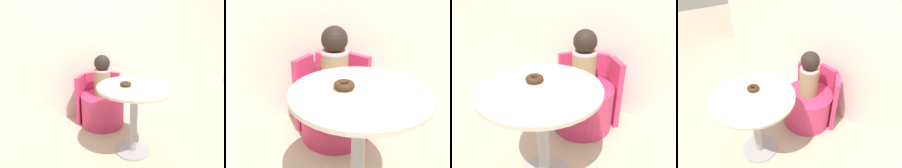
# 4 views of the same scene
# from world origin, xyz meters

# --- Properties ---
(ground_plane) EXTENTS (12.00, 12.00, 0.00)m
(ground_plane) POSITION_xyz_m (0.00, 0.00, 0.00)
(ground_plane) COLOR #B7A88E
(back_wall) EXTENTS (6.00, 0.06, 2.40)m
(back_wall) POSITION_xyz_m (0.00, 1.13, 1.20)
(back_wall) COLOR silver
(back_wall) RESTS_ON ground_plane
(round_table) EXTENTS (0.74, 0.74, 0.73)m
(round_table) POSITION_xyz_m (-0.05, 0.03, 0.56)
(round_table) COLOR #99999E
(round_table) RESTS_ON ground_plane
(tub_chair) EXTENTS (0.56, 0.56, 0.41)m
(tub_chair) POSITION_xyz_m (-0.08, 0.72, 0.20)
(tub_chair) COLOR #C63360
(tub_chair) RESTS_ON ground_plane
(booth_backrest) EXTENTS (0.65, 0.24, 0.64)m
(booth_backrest) POSITION_xyz_m (-0.08, 0.95, 0.32)
(booth_backrest) COLOR #C63360
(booth_backrest) RESTS_ON ground_plane
(child_figure) EXTENTS (0.21, 0.21, 0.51)m
(child_figure) POSITION_xyz_m (-0.08, 0.72, 0.67)
(child_figure) COLOR #937A56
(child_figure) RESTS_ON tub_chair
(donut) EXTENTS (0.11, 0.11, 0.04)m
(donut) POSITION_xyz_m (-0.13, 0.08, 0.74)
(donut) COLOR #3D2314
(donut) RESTS_ON round_table
(paper_napkin) EXTENTS (0.21, 0.21, 0.01)m
(paper_napkin) POSITION_xyz_m (0.03, -0.07, 0.73)
(paper_napkin) COLOR silver
(paper_napkin) RESTS_ON round_table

